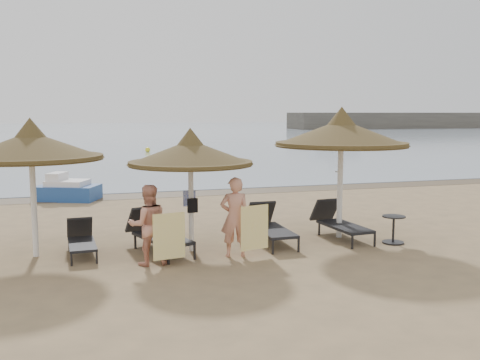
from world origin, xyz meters
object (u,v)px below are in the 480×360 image
object	(u,v)px
lounger_near_left	(156,232)
palapa_right	(341,134)
side_table	(393,230)
person_right	(235,211)
person_left	(148,218)
lounger_near_right	(269,225)
palapa_center	(190,153)
lounger_far_left	(81,239)
pedal_boat	(67,190)
lounger_far_right	(339,222)
palapa_left	(31,146)

from	to	relation	value
lounger_near_left	palapa_right	bearing A→B (deg)	-19.12
palapa_right	side_table	xyz separation A→B (m)	(0.92, -0.89, -2.17)
lounger_near_left	person_right	world-z (taller)	person_right
palapa_right	side_table	world-z (taller)	palapa_right
person_left	lounger_near_right	bearing A→B (deg)	-160.85
palapa_center	lounger_far_left	world-z (taller)	palapa_center
lounger_far_left	pedal_boat	world-z (taller)	pedal_boat
lounger_far_right	side_table	size ratio (longest dim) A/B	3.13
lounger_near_left	side_table	xyz separation A→B (m)	(5.28, -0.86, -0.10)
palapa_right	lounger_far_right	distance (m)	2.08
palapa_left	person_left	size ratio (longest dim) A/B	1.57
palapa_left	palapa_right	xyz separation A→B (m)	(6.82, -0.22, 0.19)
palapa_left	lounger_near_left	bearing A→B (deg)	-5.90
palapa_center	lounger_near_right	bearing A→B (deg)	8.31
lounger_near_right	pedal_boat	xyz separation A→B (m)	(-4.62, 7.60, -0.04)
lounger_far_left	lounger_near_right	bearing A→B (deg)	-4.61
lounger_far_right	side_table	bearing A→B (deg)	-46.63
lounger_near_left	lounger_far_right	size ratio (longest dim) A/B	1.06
palapa_right	pedal_boat	distance (m)	10.16
pedal_boat	palapa_center	bearing A→B (deg)	-47.76
palapa_left	person_left	distance (m)	2.86
person_right	lounger_near_left	bearing A→B (deg)	-21.73
palapa_left	side_table	world-z (taller)	palapa_left
person_left	palapa_center	bearing A→B (deg)	-142.92
palapa_right	lounger_near_right	world-z (taller)	palapa_right
palapa_center	person_left	xyz separation A→B (m)	(-1.01, -0.80, -1.19)
palapa_center	palapa_right	distance (m)	3.66
lounger_near_right	lounger_far_right	size ratio (longest dim) A/B	0.98
palapa_left	lounger_near_right	distance (m)	5.41
lounger_far_right	palapa_center	bearing A→B (deg)	178.65
lounger_near_left	palapa_center	bearing A→B (deg)	-35.93
pedal_boat	lounger_near_right	bearing A→B (deg)	-35.65
palapa_center	lounger_far_left	bearing A→B (deg)	170.43
palapa_left	pedal_boat	world-z (taller)	palapa_left
lounger_far_left	side_table	distance (m)	6.91
lounger_far_left	person_left	distance (m)	1.83
lounger_far_right	lounger_far_left	bearing A→B (deg)	173.65
lounger_far_right	pedal_boat	xyz separation A→B (m)	(-6.34, 7.67, -0.04)
palapa_left	palapa_right	bearing A→B (deg)	-1.88
lounger_near_left	side_table	size ratio (longest dim) A/B	3.33
palapa_left	lounger_near_right	bearing A→B (deg)	-2.18
palapa_right	palapa_center	bearing A→B (deg)	-176.16
lounger_near_right	person_left	distance (m)	3.13
palapa_center	pedal_boat	world-z (taller)	palapa_center
lounger_near_left	person_left	world-z (taller)	person_left
palapa_right	lounger_far_left	size ratio (longest dim) A/B	1.94
palapa_center	lounger_far_right	world-z (taller)	palapa_center
lounger_near_left	pedal_boat	xyz separation A→B (m)	(-2.01, 7.66, -0.06)
palapa_left	pedal_boat	size ratio (longest dim) A/B	1.25
side_table	lounger_far_right	bearing A→B (deg)	137.98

